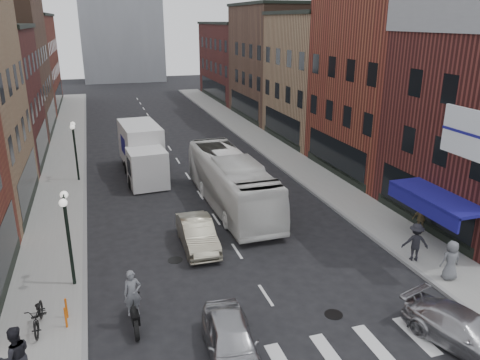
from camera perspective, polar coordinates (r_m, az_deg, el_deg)
name	(u,v)px	position (r m, az deg, el deg)	size (l,w,h in m)	color
ground	(275,309)	(18.78, 4.26, -15.41)	(160.00, 160.00, 0.00)	black
sidewalk_left	(65,166)	(37.92, -20.61, 1.63)	(3.00, 74.00, 0.15)	gray
sidewalk_right	(273,148)	(40.48, 4.09, 3.87)	(3.00, 74.00, 0.15)	gray
curb_left	(85,165)	(37.87, -18.34, 1.75)	(0.20, 74.00, 0.16)	gray
curb_right	(257,151)	(39.99, 2.08, 3.61)	(0.20, 74.00, 0.16)	gray
crosswalk_stripes	(308,360)	(16.60, 8.31, -20.90)	(12.00, 2.20, 0.01)	silver
bldg_left_far_b	(11,63)	(64.18, -26.16, 12.69)	(10.30, 16.20, 11.30)	maroon
bldg_right_mid_a	(404,72)	(35.38, 19.39, 12.36)	(10.30, 10.20, 14.30)	maroon
bldg_right_mid_b	(334,77)	(43.94, 11.39, 12.17)	(10.30, 10.20, 11.30)	#967253
bldg_right_far_a	(287,62)	(53.76, 5.72, 14.15)	(10.30, 12.20, 12.30)	#503528
bldg_right_far_b	(247,61)	(66.92, 0.89, 14.31)	(10.30, 16.20, 10.30)	#4A1C1A
awning_blue	(434,198)	(23.80, 22.53, -2.08)	(1.80, 5.00, 0.78)	navy
billboard_sign	(471,136)	(21.21, 26.38, 4.86)	(1.52, 3.00, 3.70)	black
streetlamp_near	(67,223)	(19.94, -20.37, -4.93)	(0.32, 1.22, 4.11)	black
streetlamp_far	(74,141)	(33.27, -19.55, 4.53)	(0.32, 1.22, 4.11)	black
bike_rack	(66,313)	(18.66, -20.44, -14.92)	(0.08, 0.68, 0.80)	#D8590C
box_truck	(143,152)	(33.77, -11.79, 3.37)	(2.85, 8.23, 3.52)	silver
motorcycle_rider	(133,301)	(17.63, -12.89, -14.21)	(0.65, 2.26, 2.30)	black
transit_bus	(231,182)	(27.50, -1.09, -0.19)	(2.62, 11.21, 3.12)	white
sedan_left_near	(231,341)	(16.09, -1.10, -19.01)	(1.63, 4.04, 1.38)	#A6A6AB
sedan_left_far	(197,234)	(23.00, -5.22, -6.55)	(1.51, 4.32, 1.42)	#B0A98F
curb_car	(465,332)	(18.21, 25.78, -16.32)	(1.76, 4.34, 1.26)	#AAAAAE
parked_bicycle	(38,315)	(18.67, -23.36, -14.88)	(0.69, 1.97, 1.03)	black
ped_left_solo	(16,356)	(16.28, -25.68, -18.77)	(0.94, 0.54, 1.93)	black
ped_right_a	(416,242)	(22.78, 20.61, -7.10)	(1.16, 0.57, 1.80)	black
ped_right_b	(421,218)	(25.84, 21.23, -4.35)	(0.91, 0.45, 1.55)	olive
ped_right_c	(451,260)	(21.78, 24.32, -8.92)	(0.85, 0.55, 1.74)	slate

